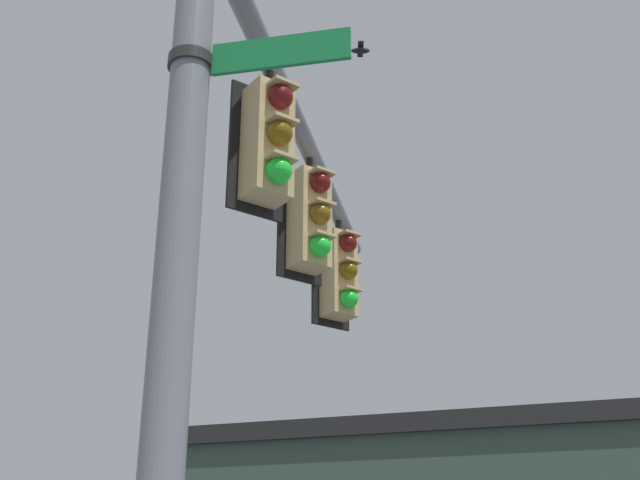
{
  "coord_description": "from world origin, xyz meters",
  "views": [
    {
      "loc": [
        1.91,
        4.0,
        2.01
      ],
      "look_at": [
        -2.93,
        -2.64,
        5.49
      ],
      "focal_mm": 46.58,
      "sensor_mm": 36.0,
      "label": 1
    }
  ],
  "objects_px": {
    "traffic_light_mid_inner": "(310,219)",
    "street_name_sign": "(233,58)",
    "traffic_light_nearest_pole": "(269,141)",
    "bird_flying": "(360,51)",
    "traffic_light_mid_outer": "(340,274)"
  },
  "relations": [
    {
      "from": "traffic_light_nearest_pole",
      "to": "traffic_light_mid_inner",
      "type": "relative_size",
      "value": 1.0
    },
    {
      "from": "traffic_light_nearest_pole",
      "to": "traffic_light_mid_outer",
      "type": "relative_size",
      "value": 1.0
    },
    {
      "from": "bird_flying",
      "to": "street_name_sign",
      "type": "bearing_deg",
      "value": 38.97
    },
    {
      "from": "traffic_light_nearest_pole",
      "to": "traffic_light_mid_inner",
      "type": "bearing_deg",
      "value": -138.02
    },
    {
      "from": "traffic_light_mid_outer",
      "to": "bird_flying",
      "type": "height_order",
      "value": "bird_flying"
    },
    {
      "from": "traffic_light_nearest_pole",
      "to": "bird_flying",
      "type": "bearing_deg",
      "value": -150.17
    },
    {
      "from": "traffic_light_mid_inner",
      "to": "bird_flying",
      "type": "relative_size",
      "value": 4.85
    },
    {
      "from": "street_name_sign",
      "to": "traffic_light_nearest_pole",
      "type": "bearing_deg",
      "value": -129.59
    },
    {
      "from": "bird_flying",
      "to": "traffic_light_mid_inner",
      "type": "bearing_deg",
      "value": 1.88
    },
    {
      "from": "traffic_light_mid_inner",
      "to": "street_name_sign",
      "type": "bearing_deg",
      "value": 46.39
    },
    {
      "from": "street_name_sign",
      "to": "bird_flying",
      "type": "height_order",
      "value": "bird_flying"
    },
    {
      "from": "traffic_light_mid_inner",
      "to": "street_name_sign",
      "type": "distance_m",
      "value": 3.43
    },
    {
      "from": "street_name_sign",
      "to": "traffic_light_mid_outer",
      "type": "bearing_deg",
      "value": -135.03
    },
    {
      "from": "traffic_light_mid_inner",
      "to": "traffic_light_nearest_pole",
      "type": "bearing_deg",
      "value": 41.98
    },
    {
      "from": "traffic_light_mid_outer",
      "to": "bird_flying",
      "type": "xyz_separation_m",
      "value": [
        0.48,
        1.06,
        2.39
      ]
    }
  ]
}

